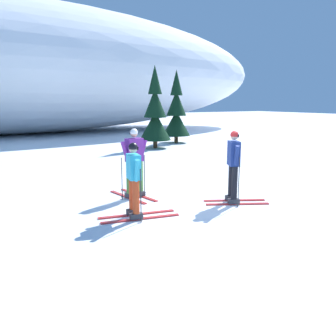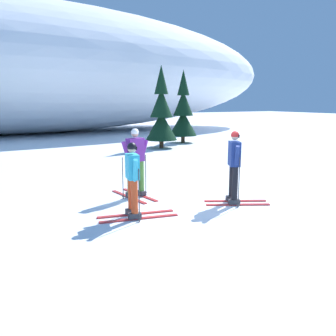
{
  "view_description": "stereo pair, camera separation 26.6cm",
  "coord_description": "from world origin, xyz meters",
  "px_view_note": "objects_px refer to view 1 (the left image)",
  "views": [
    {
      "loc": [
        -5.02,
        -7.13,
        2.57
      ],
      "look_at": [
        -0.79,
        0.25,
        0.95
      ],
      "focal_mm": 37.75,
      "sensor_mm": 36.0,
      "label": 1
    },
    {
      "loc": [
        -4.78,
        -7.26,
        2.57
      ],
      "look_at": [
        -0.79,
        0.25,
        0.95
      ],
      "focal_mm": 37.75,
      "sensor_mm": 36.0,
      "label": 2
    }
  ],
  "objects_px": {
    "skier_purple_jacket": "(134,161)",
    "pine_tree_center_right": "(155,114)",
    "pine_tree_far_right": "(176,113)",
    "skier_cyan_jacket": "(134,179)",
    "skier_navy_jacket": "(234,165)"
  },
  "relations": [
    {
      "from": "skier_purple_jacket",
      "to": "pine_tree_center_right",
      "type": "distance_m",
      "value": 10.22
    },
    {
      "from": "skier_purple_jacket",
      "to": "pine_tree_center_right",
      "type": "bearing_deg",
      "value": 59.12
    },
    {
      "from": "pine_tree_center_right",
      "to": "pine_tree_far_right",
      "type": "height_order",
      "value": "pine_tree_center_right"
    },
    {
      "from": "skier_cyan_jacket",
      "to": "skier_purple_jacket",
      "type": "bearing_deg",
      "value": 65.4
    },
    {
      "from": "pine_tree_center_right",
      "to": "pine_tree_far_right",
      "type": "xyz_separation_m",
      "value": [
        2.33,
        1.62,
        -0.01
      ]
    },
    {
      "from": "skier_navy_jacket",
      "to": "skier_purple_jacket",
      "type": "xyz_separation_m",
      "value": [
        -1.95,
        1.72,
        0.02
      ]
    },
    {
      "from": "skier_navy_jacket",
      "to": "pine_tree_center_right",
      "type": "xyz_separation_m",
      "value": [
        3.27,
        10.46,
        0.89
      ]
    },
    {
      "from": "skier_purple_jacket",
      "to": "pine_tree_far_right",
      "type": "xyz_separation_m",
      "value": [
        7.55,
        10.35,
        0.86
      ]
    },
    {
      "from": "skier_navy_jacket",
      "to": "pine_tree_far_right",
      "type": "relative_size",
      "value": 0.42
    },
    {
      "from": "skier_cyan_jacket",
      "to": "pine_tree_center_right",
      "type": "relative_size",
      "value": 0.41
    },
    {
      "from": "pine_tree_center_right",
      "to": "pine_tree_far_right",
      "type": "distance_m",
      "value": 2.84
    },
    {
      "from": "pine_tree_far_right",
      "to": "skier_purple_jacket",
      "type": "bearing_deg",
      "value": -126.1
    },
    {
      "from": "skier_navy_jacket",
      "to": "skier_cyan_jacket",
      "type": "bearing_deg",
      "value": 176.28
    },
    {
      "from": "pine_tree_center_right",
      "to": "pine_tree_far_right",
      "type": "bearing_deg",
      "value": 34.81
    },
    {
      "from": "skier_navy_jacket",
      "to": "skier_purple_jacket",
      "type": "height_order",
      "value": "skier_purple_jacket"
    }
  ]
}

